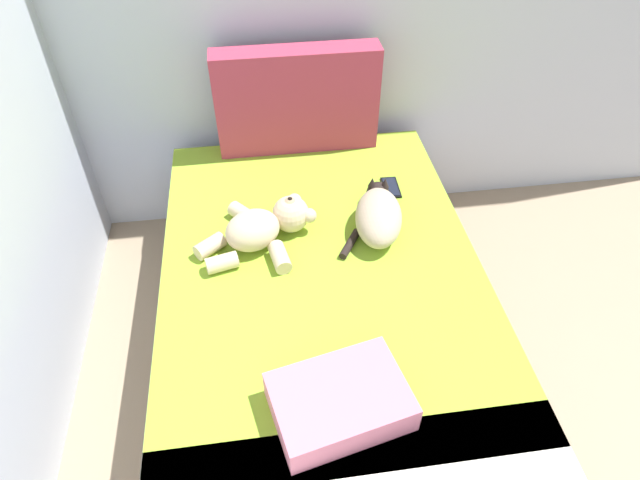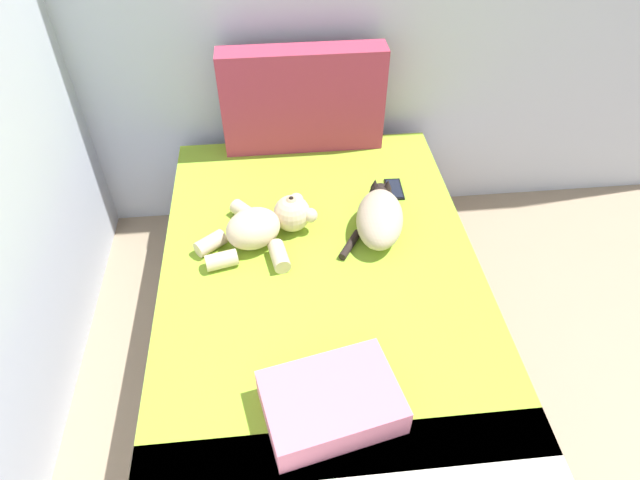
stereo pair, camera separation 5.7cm
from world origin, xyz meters
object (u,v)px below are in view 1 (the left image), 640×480
Objects in this scene: bed at (323,313)px; throw_pillow at (340,401)px; patterned_cushion at (297,101)px; cell_phone at (391,187)px; cat at (378,215)px; teddy_bear at (264,227)px.

throw_pillow is (-0.03, -0.59, 0.32)m from bed.
cell_phone is (0.38, -0.40, -0.25)m from patterned_cushion.
bed is 12.68× the size of cell_phone.
patterned_cushion reaches higher than throw_pillow.
cat reaches higher than bed.
cell_phone is (0.59, 0.26, -0.07)m from teddy_bear.
cat is at bearing 0.71° from teddy_bear.
patterned_cushion is 0.73m from cat.
throw_pillow is (-0.41, -1.06, 0.05)m from cell_phone.
patterned_cushion is 5.08× the size of cell_phone.
cat is at bearing 38.97° from bed.
teddy_bear is at bearing -179.29° from cat.
throw_pillow is (-0.29, -0.80, -0.02)m from cat.
patterned_cushion is 1.47m from throw_pillow.
cell_phone is at bearing 68.68° from throw_pillow.
patterned_cushion is 0.72m from teddy_bear.
teddy_bear is 1.26× the size of throw_pillow.
patterned_cushion reaches higher than cell_phone.
cat is at bearing -68.28° from patterned_cushion.
throw_pillow is at bearing -91.29° from patterned_cushion.
patterned_cushion reaches higher than cat.
cat is (0.26, 0.21, 0.34)m from bed.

